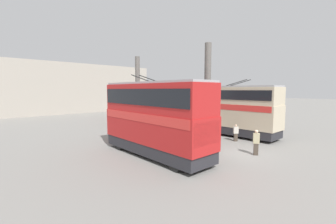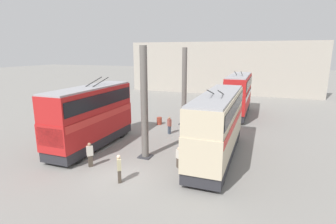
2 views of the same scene
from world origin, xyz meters
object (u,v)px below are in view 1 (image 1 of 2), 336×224
object	(u,v)px
bus_right_far	(155,114)
person_by_left_row	(236,132)
bus_left_near	(225,107)
person_by_right_row	(214,146)
bus_left_far	(142,101)
person_aisle_midway	(158,126)
person_aisle_foreground	(256,142)
oil_drum	(124,130)

from	to	relation	value
bus_right_far	person_by_left_row	distance (m)	8.58
bus_left_near	person_by_right_row	size ratio (longest dim) A/B	6.16
bus_left_far	person_aisle_midway	xyz separation A→B (m)	(-10.35, 5.47, -2.01)
person_aisle_foreground	person_by_left_row	xyz separation A→B (m)	(3.30, -2.79, -0.17)
bus_left_near	person_by_left_row	distance (m)	3.98
person_by_left_row	oil_drum	size ratio (longest dim) A/B	1.90
person_by_left_row	bus_left_near	bearing A→B (deg)	0.46
bus_left_far	bus_right_far	bearing A→B (deg)	147.10
bus_right_far	oil_drum	bearing A→B (deg)	-17.17
bus_left_near	person_aisle_midway	bearing A→B (deg)	50.88
person_aisle_midway	oil_drum	xyz separation A→B (m)	(2.88, 2.26, -0.51)
bus_right_far	person_by_right_row	world-z (taller)	bus_right_far
bus_left_near	oil_drum	bearing A→B (deg)	46.52
bus_left_near	person_aisle_midway	size ratio (longest dim) A/B	6.33
person_by_right_row	person_by_left_row	world-z (taller)	person_by_right_row
bus_left_near	bus_left_far	size ratio (longest dim) A/B	1.11
bus_right_far	person_aisle_midway	bearing A→B (deg)	-40.79
bus_left_far	person_aisle_foreground	size ratio (longest dim) A/B	5.43
bus_left_far	person_aisle_foreground	bearing A→B (deg)	166.55
person_by_left_row	bus_left_far	bearing A→B (deg)	32.83
person_aisle_midway	oil_drum	distance (m)	3.70
bus_right_far	person_by_left_row	bearing A→B (deg)	-99.72
person_by_right_row	person_aisle_midway	xyz separation A→B (m)	(9.09, -2.61, -0.03)
person_by_right_row	oil_drum	world-z (taller)	person_by_right_row
oil_drum	person_by_right_row	bearing A→B (deg)	178.31
oil_drum	person_aisle_foreground	bearing A→B (deg)	-168.22
bus_left_far	person_by_right_row	world-z (taller)	bus_left_far
bus_left_near	person_aisle_midway	xyz separation A→B (m)	(4.45, 5.47, -1.93)
bus_right_far	person_aisle_foreground	bearing A→B (deg)	-130.98
bus_left_far	person_aisle_foreground	xyz separation A→B (m)	(-20.73, 4.96, -1.96)
bus_right_far	bus_left_near	bearing A→B (deg)	-83.21
bus_left_near	person_aisle_foreground	size ratio (longest dim) A/B	6.04
bus_right_far	person_by_left_row	xyz separation A→B (m)	(-1.40, -8.20, -2.12)
bus_left_near	oil_drum	world-z (taller)	bus_left_near
bus_left_near	oil_drum	distance (m)	10.92
person_by_right_row	person_aisle_foreground	distance (m)	3.38
bus_left_far	person_aisle_midway	distance (m)	11.88
bus_right_far	person_by_right_row	bearing A→B (deg)	-146.12
bus_left_far	person_by_left_row	world-z (taller)	bus_left_far
person_aisle_midway	oil_drum	bearing A→B (deg)	76.33
bus_left_far	oil_drum	bearing A→B (deg)	134.04
bus_left_far	oil_drum	distance (m)	11.04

